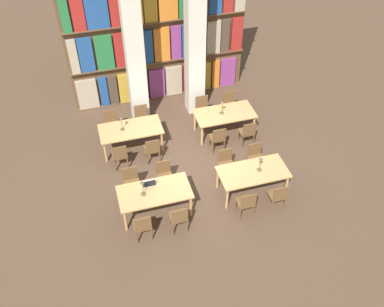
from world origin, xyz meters
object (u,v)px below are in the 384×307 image
object	(u,v)px
chair_5	(226,163)
chair_12	(218,138)
reading_table_0	(155,194)
desk_lamp_3	(222,105)
chair_11	(142,118)
chair_13	(203,109)
reading_table_1	(253,174)
chair_2	(179,217)
chair_7	(256,157)
chair_6	(278,195)
chair_9	(112,123)
desk_lamp_1	(261,162)
chair_8	(120,155)
chair_15	(230,104)
chair_0	(143,226)
desk_lamp_2	(121,121)
chair_3	(164,175)
laptop	(149,184)
reading_table_2	(131,131)
chair_4	(246,203)
chair_10	(152,149)
desk_lamp_0	(142,186)
pillar_center	(195,24)
reading_table_3	(225,115)
chair_1	(131,182)
pillar_left	(132,33)
chair_14	(247,132)

from	to	relation	value
chair_5	chair_12	size ratio (longest dim) A/B	1.00
reading_table_0	desk_lamp_3	bearing A→B (deg)	44.01
chair_11	chair_13	world-z (taller)	same
reading_table_1	chair_2	bearing A→B (deg)	-161.80
chair_7	chair_2	bearing A→B (deg)	29.40
chair_6	chair_9	bearing A→B (deg)	131.37
chair_2	desk_lamp_1	distance (m)	2.55
desk_lamp_1	desk_lamp_3	distance (m)	2.59
chair_8	chair_13	bearing A→B (deg)	26.45
chair_15	chair_0	bearing A→B (deg)	47.68
desk_lamp_2	chair_3	bearing A→B (deg)	-67.39
laptop	chair_11	bearing A→B (deg)	-97.66
reading_table_2	chair_5	bearing A→B (deg)	-39.34
chair_4	chair_8	bearing A→B (deg)	136.40
chair_10	chair_4	bearing A→B (deg)	-55.15
reading_table_0	chair_11	xyz separation A→B (m)	(0.33, 3.35, -0.18)
chair_6	desk_lamp_3	bearing A→B (deg)	96.51
desk_lamp_1	chair_11	distance (m)	4.22
desk_lamp_0	desk_lamp_1	size ratio (longest dim) A/B	1.05
chair_5	desk_lamp_2	bearing A→B (deg)	-37.05
pillar_center	reading_table_2	xyz separation A→B (m)	(-2.36, -1.41, -2.34)
laptop	reading_table_3	xyz separation A→B (m)	(2.83, 2.28, -0.12)
reading_table_0	laptop	bearing A→B (deg)	107.29
chair_1	chair_9	distance (m)	2.61
chair_2	chair_9	xyz separation A→B (m)	(-1.02, 4.10, 0.00)
chair_4	chair_1	bearing A→B (deg)	150.08
chair_10	chair_15	distance (m)	3.22
chair_0	chair_5	size ratio (longest dim) A/B	1.00
pillar_center	reading_table_0	xyz separation A→B (m)	(-2.23, -4.02, -2.34)
pillar_left	desk_lamp_0	distance (m)	4.52
chair_0	laptop	distance (m)	1.13
pillar_center	reading_table_2	distance (m)	3.61
pillar_center	chair_2	size ratio (longest dim) A/B	6.77
pillar_center	chair_12	bearing A→B (deg)	-88.67
chair_2	reading_table_1	size ratio (longest dim) A/B	0.49
pillar_left	chair_14	xyz separation A→B (m)	(2.82, -2.22, -2.52)
reading_table_0	chair_3	world-z (taller)	chair_3
reading_table_0	chair_10	bearing A→B (deg)	79.90
chair_14	chair_1	bearing A→B (deg)	-164.00
chair_3	laptop	size ratio (longest dim) A/B	2.77
chair_13	laptop	bearing A→B (deg)	52.03
reading_table_0	desk_lamp_1	world-z (taller)	desk_lamp_1
pillar_left	chair_7	distance (m)	4.92
pillar_center	chair_5	xyz separation A→B (m)	(-0.06, -3.29, -2.52)
reading_table_2	reading_table_3	world-z (taller)	same
chair_0	reading_table_1	size ratio (longest dim) A/B	0.49
chair_10	reading_table_3	xyz separation A→B (m)	(2.41, 0.69, 0.18)
reading_table_2	chair_0	bearing A→B (deg)	-95.67
chair_15	chair_1	bearing A→B (deg)	34.70
pillar_center	chair_13	bearing A→B (deg)	-85.94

